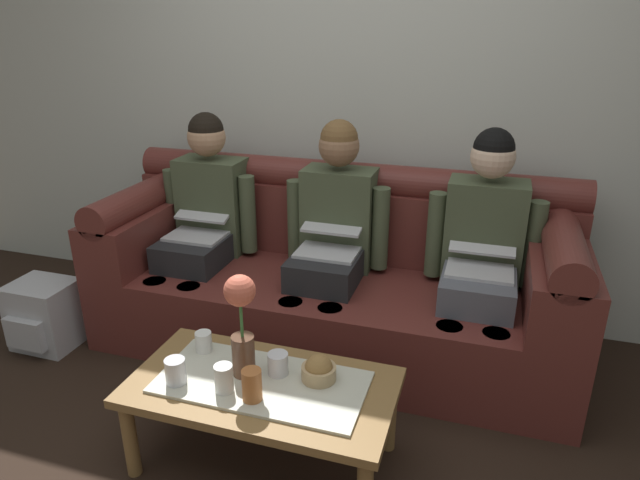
{
  "coord_description": "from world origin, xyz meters",
  "views": [
    {
      "loc": [
        0.76,
        -1.46,
        1.69
      ],
      "look_at": [
        0.03,
        0.86,
        0.73
      ],
      "focal_mm": 31.34,
      "sensor_mm": 36.0,
      "label": 1
    }
  ],
  "objects_px": {
    "snack_bowl": "(319,370)",
    "cup_far_center": "(278,364)",
    "person_middle": "(333,231)",
    "cup_near_left": "(176,371)",
    "person_left": "(204,216)",
    "flower_vase": "(241,320)",
    "cup_far_right": "(224,378)",
    "cup_far_left": "(252,385)",
    "cup_near_right": "(204,342)",
    "backpack_left": "(45,315)",
    "coffee_table": "(262,393)",
    "person_right": "(482,247)",
    "couch": "(333,281)"
  },
  "relations": [
    {
      "from": "person_right",
      "to": "cup_near_right",
      "type": "xyz_separation_m",
      "value": [
        -1.07,
        -0.85,
        -0.23
      ]
    },
    {
      "from": "person_left",
      "to": "snack_bowl",
      "type": "height_order",
      "value": "person_left"
    },
    {
      "from": "couch",
      "to": "person_right",
      "type": "height_order",
      "value": "person_right"
    },
    {
      "from": "person_middle",
      "to": "person_right",
      "type": "relative_size",
      "value": 1.0
    },
    {
      "from": "couch",
      "to": "flower_vase",
      "type": "height_order",
      "value": "couch"
    },
    {
      "from": "snack_bowl",
      "to": "backpack_left",
      "type": "xyz_separation_m",
      "value": [
        -1.69,
        0.37,
        -0.24
      ]
    },
    {
      "from": "cup_near_left",
      "to": "person_right",
      "type": "bearing_deg",
      "value": 45.38
    },
    {
      "from": "person_middle",
      "to": "cup_near_right",
      "type": "relative_size",
      "value": 14.08
    },
    {
      "from": "couch",
      "to": "cup_far_center",
      "type": "xyz_separation_m",
      "value": [
        0.04,
        -0.91,
        0.07
      ]
    },
    {
      "from": "cup_far_center",
      "to": "cup_far_left",
      "type": "height_order",
      "value": "cup_far_left"
    },
    {
      "from": "flower_vase",
      "to": "cup_far_center",
      "type": "distance_m",
      "value": 0.24
    },
    {
      "from": "couch",
      "to": "cup_far_left",
      "type": "bearing_deg",
      "value": -89.37
    },
    {
      "from": "person_left",
      "to": "person_middle",
      "type": "distance_m",
      "value": 0.75
    },
    {
      "from": "person_left",
      "to": "cup_near_right",
      "type": "bearing_deg",
      "value": -62.54
    },
    {
      "from": "person_right",
      "to": "cup_far_right",
      "type": "height_order",
      "value": "person_right"
    },
    {
      "from": "person_middle",
      "to": "flower_vase",
      "type": "relative_size",
      "value": 2.87
    },
    {
      "from": "person_right",
      "to": "cup_far_left",
      "type": "xyz_separation_m",
      "value": [
        -0.74,
        -1.08,
        -0.21
      ]
    },
    {
      "from": "cup_far_left",
      "to": "cup_far_right",
      "type": "distance_m",
      "value": 0.12
    },
    {
      "from": "snack_bowl",
      "to": "cup_far_center",
      "type": "xyz_separation_m",
      "value": [
        -0.16,
        -0.01,
        0.01
      ]
    },
    {
      "from": "coffee_table",
      "to": "cup_near_left",
      "type": "relative_size",
      "value": 10.25
    },
    {
      "from": "flower_vase",
      "to": "person_left",
      "type": "bearing_deg",
      "value": 125.33
    },
    {
      "from": "snack_bowl",
      "to": "cup_far_right",
      "type": "height_order",
      "value": "cup_far_right"
    },
    {
      "from": "cup_far_center",
      "to": "cup_far_left",
      "type": "bearing_deg",
      "value": -100.06
    },
    {
      "from": "flower_vase",
      "to": "cup_far_center",
      "type": "bearing_deg",
      "value": 18.45
    },
    {
      "from": "flower_vase",
      "to": "cup_far_right",
      "type": "height_order",
      "value": "flower_vase"
    },
    {
      "from": "flower_vase",
      "to": "cup_far_left",
      "type": "distance_m",
      "value": 0.25
    },
    {
      "from": "backpack_left",
      "to": "cup_near_right",
      "type": "bearing_deg",
      "value": -15.55
    },
    {
      "from": "person_left",
      "to": "person_right",
      "type": "relative_size",
      "value": 1.0
    },
    {
      "from": "couch",
      "to": "cup_far_center",
      "type": "height_order",
      "value": "couch"
    },
    {
      "from": "person_right",
      "to": "snack_bowl",
      "type": "xyz_separation_m",
      "value": [
        -0.55,
        -0.89,
        -0.23
      ]
    },
    {
      "from": "snack_bowl",
      "to": "cup_near_right",
      "type": "height_order",
      "value": "snack_bowl"
    },
    {
      "from": "snack_bowl",
      "to": "person_middle",
      "type": "bearing_deg",
      "value": 103.06
    },
    {
      "from": "snack_bowl",
      "to": "cup_near_left",
      "type": "height_order",
      "value": "snack_bowl"
    },
    {
      "from": "person_right",
      "to": "cup_far_right",
      "type": "distance_m",
      "value": 1.39
    },
    {
      "from": "cup_near_right",
      "to": "cup_far_left",
      "type": "height_order",
      "value": "cup_far_left"
    },
    {
      "from": "person_middle",
      "to": "snack_bowl",
      "type": "xyz_separation_m",
      "value": [
        0.21,
        -0.89,
        -0.23
      ]
    },
    {
      "from": "flower_vase",
      "to": "cup_near_right",
      "type": "height_order",
      "value": "flower_vase"
    },
    {
      "from": "person_right",
      "to": "cup_near_left",
      "type": "height_order",
      "value": "person_right"
    },
    {
      "from": "person_left",
      "to": "flower_vase",
      "type": "relative_size",
      "value": 2.87
    },
    {
      "from": "snack_bowl",
      "to": "cup_near_left",
      "type": "distance_m",
      "value": 0.55
    },
    {
      "from": "person_left",
      "to": "cup_far_right",
      "type": "distance_m",
      "value": 1.27
    },
    {
      "from": "couch",
      "to": "cup_far_left",
      "type": "height_order",
      "value": "couch"
    },
    {
      "from": "person_middle",
      "to": "person_right",
      "type": "xyz_separation_m",
      "value": [
        0.75,
        0.0,
        -0.0
      ]
    },
    {
      "from": "person_right",
      "to": "cup_far_right",
      "type": "xyz_separation_m",
      "value": [
        -0.86,
        -1.07,
        -0.22
      ]
    },
    {
      "from": "cup_far_left",
      "to": "cup_far_right",
      "type": "bearing_deg",
      "value": 173.29
    },
    {
      "from": "person_left",
      "to": "backpack_left",
      "type": "distance_m",
      "value": 1.02
    },
    {
      "from": "cup_far_right",
      "to": "flower_vase",
      "type": "bearing_deg",
      "value": 77.73
    },
    {
      "from": "person_middle",
      "to": "cup_near_left",
      "type": "height_order",
      "value": "person_middle"
    },
    {
      "from": "snack_bowl",
      "to": "cup_near_left",
      "type": "xyz_separation_m",
      "value": [
        -0.52,
        -0.19,
        0.01
      ]
    },
    {
      "from": "coffee_table",
      "to": "snack_bowl",
      "type": "distance_m",
      "value": 0.24
    }
  ]
}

